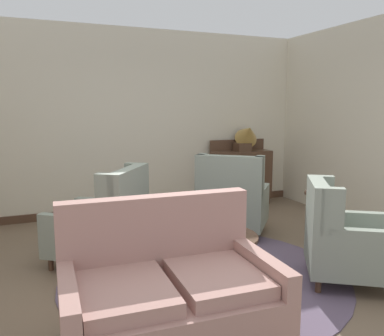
{
  "coord_description": "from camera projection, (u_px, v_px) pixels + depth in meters",
  "views": [
    {
      "loc": [
        -1.57,
        -3.18,
        1.7
      ],
      "look_at": [
        0.1,
        0.85,
        1.03
      ],
      "focal_mm": 37.04,
      "sensor_mm": 36.0,
      "label": 1
    }
  ],
  "objects": [
    {
      "name": "ground",
      "position": [
        217.0,
        288.0,
        3.76
      ],
      "size": [
        8.59,
        8.59,
        0.0
      ],
      "primitive_type": "plane",
      "color": "brown"
    },
    {
      "name": "wall_back",
      "position": [
        134.0,
        122.0,
        6.34
      ],
      "size": [
        5.98,
        0.08,
        2.92
      ],
      "primitive_type": "cube",
      "color": "beige",
      "rests_on": "ground"
    },
    {
      "name": "wall_right",
      "position": [
        378.0,
        124.0,
        5.47
      ],
      "size": [
        0.08,
        4.29,
        2.92
      ],
      "primitive_type": "cube",
      "color": "beige",
      "rests_on": "ground"
    },
    {
      "name": "baseboard_back",
      "position": [
        137.0,
        208.0,
        6.5
      ],
      "size": [
        5.82,
        0.03,
        0.12
      ],
      "primitive_type": "cube",
      "color": "#4C3323",
      "rests_on": "ground"
    },
    {
      "name": "area_rug",
      "position": [
        204.0,
        275.0,
        4.03
      ],
      "size": [
        2.88,
        2.88,
        0.01
      ],
      "primitive_type": "cylinder",
      "color": "#5B4C60",
      "rests_on": "ground"
    },
    {
      "name": "coffee_table",
      "position": [
        217.0,
        245.0,
        3.83
      ],
      "size": [
        0.8,
        0.8,
        0.48
      ],
      "color": "#4C3323",
      "rests_on": "ground"
    },
    {
      "name": "porcelain_vase",
      "position": [
        224.0,
        221.0,
        3.76
      ],
      "size": [
        0.19,
        0.19,
        0.37
      ],
      "color": "#384C93",
      "rests_on": "coffee_table"
    },
    {
      "name": "settee",
      "position": [
        169.0,
        291.0,
        2.8
      ],
      "size": [
        1.51,
        0.97,
        1.03
      ],
      "rotation": [
        0.0,
        0.0,
        -0.04
      ],
      "color": "tan",
      "rests_on": "ground"
    },
    {
      "name": "armchair_beside_settee",
      "position": [
        105.0,
        224.0,
        4.33
      ],
      "size": [
        1.23,
        1.22,
        1.06
      ],
      "rotation": [
        0.0,
        0.0,
        4.09
      ],
      "color": "gray",
      "rests_on": "ground"
    },
    {
      "name": "armchair_back_corner",
      "position": [
        232.0,
        202.0,
        5.23
      ],
      "size": [
        1.16,
        1.16,
        1.1
      ],
      "rotation": [
        0.0,
        0.0,
        2.44
      ],
      "color": "gray",
      "rests_on": "ground"
    },
    {
      "name": "armchair_near_sideboard",
      "position": [
        343.0,
        240.0,
        3.82
      ],
      "size": [
        1.07,
        1.05,
        1.0
      ],
      "rotation": [
        0.0,
        0.0,
        7.27
      ],
      "color": "gray",
      "rests_on": "ground"
    },
    {
      "name": "side_table",
      "position": [
        324.0,
        213.0,
        4.88
      ],
      "size": [
        0.49,
        0.49,
        0.67
      ],
      "color": "#4C3323",
      "rests_on": "ground"
    },
    {
      "name": "sideboard",
      "position": [
        241.0,
        175.0,
        6.89
      ],
      "size": [
        1.06,
        0.35,
        1.14
      ],
      "color": "#4C3323",
      "rests_on": "ground"
    },
    {
      "name": "gramophone",
      "position": [
        247.0,
        135.0,
        6.72
      ],
      "size": [
        0.51,
        0.59,
        0.57
      ],
      "color": "#4C3323",
      "rests_on": "sideboard"
    }
  ]
}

